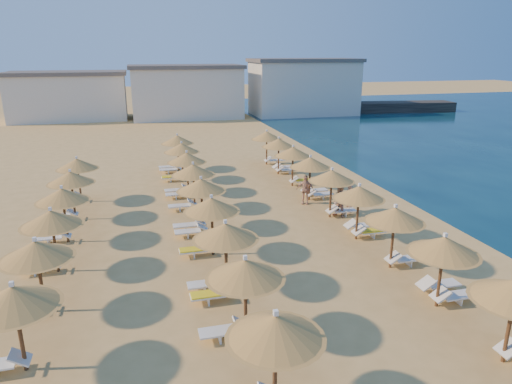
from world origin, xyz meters
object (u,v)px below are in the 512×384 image
object	(u,v)px
beachgoer_a	(349,198)
jetty	(359,107)
parasol_row_west	(206,195)
beachgoer_b	(340,201)
beachgoer_c	(305,190)
parasol_row_east	(344,184)

from	to	relation	value
beachgoer_a	jetty	bearing A→B (deg)	137.98
parasol_row_west	jetty	bearing A→B (deg)	55.21
jetty	beachgoer_b	xyz separation A→B (m)	(-22.73, -42.52, 0.20)
parasol_row_west	beachgoer_c	bearing A→B (deg)	32.20
parasol_row_east	parasol_row_west	size ratio (longest dim) A/B	1.00
jetty	parasol_row_west	size ratio (longest dim) A/B	0.93
parasol_row_east	beachgoer_a	world-z (taller)	parasol_row_east
parasol_row_east	beachgoer_b	distance (m)	2.19
beachgoer_c	beachgoer_a	bearing A→B (deg)	-20.82
parasol_row_west	beachgoer_c	distance (m)	8.16
jetty	beachgoer_c	distance (m)	46.37
beachgoer_c	beachgoer_b	size ratio (longest dim) A/B	0.97
parasol_row_west	beachgoer_c	world-z (taller)	parasol_row_west
parasol_row_west	beachgoer_b	distance (m)	8.16
beachgoer_b	beachgoer_a	bearing A→B (deg)	90.62
parasol_row_east	beachgoer_a	size ratio (longest dim) A/B	18.95
parasol_row_west	beachgoer_b	xyz separation A→B (m)	(7.87, 1.54, -1.46)
beachgoer_b	beachgoer_a	world-z (taller)	beachgoer_b
beachgoer_c	beachgoer_a	xyz separation A→B (m)	(1.94, -2.12, -0.06)
beachgoer_a	beachgoer_c	bearing A→B (deg)	-151.97
beachgoer_b	beachgoer_a	xyz separation A→B (m)	(0.85, 0.62, -0.09)
parasol_row_east	parasol_row_west	distance (m)	7.33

